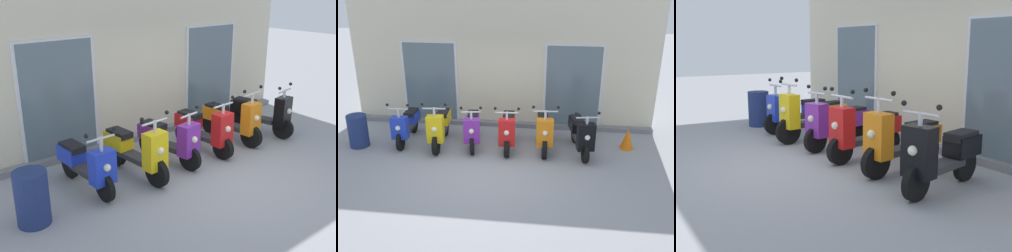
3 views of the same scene
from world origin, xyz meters
TOP-DOWN VIEW (x-y plane):
  - ground_plane at (0.00, 0.00)m, footprint 40.00×40.00m
  - storefront_facade at (-0.00, 2.72)m, footprint 8.24×0.50m
  - scooter_blue at (-2.19, 1.18)m, footprint 0.56×1.57m
  - scooter_yellow at (-1.29, 1.05)m, footprint 0.60×1.64m
  - scooter_purple at (-0.49, 1.12)m, footprint 0.59×1.49m
  - scooter_red at (0.39, 1.09)m, footprint 0.60×1.50m
  - scooter_orange at (1.25, 1.14)m, footprint 0.62×1.55m
  - scooter_black at (2.13, 1.06)m, footprint 0.64×1.57m
  - traffic_cone at (3.28, 1.41)m, footprint 0.32×0.32m
  - trash_bin at (-3.28, 0.74)m, footprint 0.47×0.47m

SIDE VIEW (x-z plane):
  - ground_plane at x=0.00m, z-range 0.00..0.00m
  - traffic_cone at x=3.28m, z-range 0.00..0.52m
  - trash_bin at x=-3.28m, z-range 0.00..0.81m
  - scooter_blue at x=-2.19m, z-range -0.13..1.04m
  - scooter_purple at x=-0.49m, z-range -0.12..1.07m
  - scooter_red at x=0.39m, z-range -0.13..1.09m
  - scooter_orange at x=1.25m, z-range -0.15..1.12m
  - scooter_black at x=2.13m, z-range -0.12..1.09m
  - scooter_yellow at x=-1.29m, z-range -0.15..1.12m
  - storefront_facade at x=0.00m, z-range -0.07..3.50m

